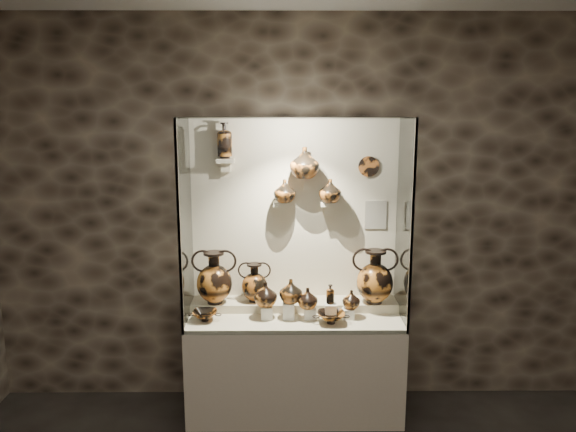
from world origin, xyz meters
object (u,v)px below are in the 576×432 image
Objects in this scene: ovoid_vase_c at (330,191)px; amphora_left at (214,277)px; jug_c at (308,298)px; ovoid_vase_a at (285,191)px; amphora_mid at (255,282)px; ovoid_vase_b at (305,163)px; jug_e at (351,299)px; kylix_right at (331,316)px; jug_a at (266,294)px; amphora_right at (375,276)px; jug_b at (291,291)px; kylix_left at (205,315)px; lekythos_tall at (225,138)px; lekythos_small at (330,293)px.

amphora_left is at bearing -160.83° from ovoid_vase_c.
ovoid_vase_a reaches higher than jug_c.
ovoid_vase_b is (0.40, 0.01, 0.98)m from amphora_mid.
jug_e is 0.53× the size of kylix_right.
amphora_left is 2.24× the size of jug_a.
amphora_right reaches higher than kylix_right.
jug_e is at bearing -36.68° from amphora_mid.
amphora_mid reaches higher than jug_c.
jug_b is 0.70m from kylix_left.
jug_e is (0.35, 0.03, -0.02)m from jug_c.
kylix_right is 1.05m from ovoid_vase_a.
amphora_mid is 0.49m from jug_c.
lekythos_tall is (-1.20, 0.11, 1.11)m from amphora_right.
jug_b is 0.69× the size of kylix_right.
lekythos_small is 1.04m from ovoid_vase_b.
ovoid_vase_a is (0.25, 0.04, 0.75)m from amphora_mid.
ovoid_vase_c is at bearing 94.28° from kylix_right.
jug_b is at bearing -128.55° from ovoid_vase_c.
lekythos_tall is (-0.52, 0.27, 1.17)m from jug_b.
kylix_right is (0.00, -0.11, -0.15)m from lekythos_small.
ovoid_vase_a is 0.36m from ovoid_vase_c.
ovoid_vase_a reaches higher than lekythos_small.
jug_b is at bearing -144.56° from amphora_right.
amphora_left is 0.45m from jug_a.
ovoid_vase_a is at bearing -10.79° from amphora_left.
kylix_right is 1.48× the size of ovoid_vase_a.
ovoid_vase_b reaches higher than jug_b.
lekythos_small is (-0.37, -0.15, -0.09)m from amphora_right.
amphora_left reaches higher than jug_c.
ovoid_vase_b reaches higher than amphora_right.
ovoid_vase_c is at bearing -170.89° from amphora_right.
amphora_mid reaches higher than kylix_left.
amphora_left is 0.33m from amphora_mid.
amphora_left is 0.90m from ovoid_vase_a.
ovoid_vase_a is (0.57, 0.08, 0.69)m from amphora_left.
amphora_mid is 1.30× the size of kylix_left.
lekythos_small is 0.64× the size of kylix_right.
jug_c is at bearing -50.28° from amphora_mid.
ovoid_vase_c is at bearing 24.16° from jug_a.
jug_e is 1.15m from kylix_left.
lekythos_tall is 0.63m from ovoid_vase_a.
kylix_right is (0.60, -0.31, -0.18)m from amphora_mid.
amphora_right is 1.39m from kylix_left.
ovoid_vase_a is (0.15, 0.24, 0.78)m from jug_a.
lekythos_small is at bearing -14.15° from lekythos_tall.
lekythos_small is at bearing -135.12° from amphora_right.
jug_e is 0.88m from ovoid_vase_c.
jug_b is 0.31m from lekythos_small.
jug_b is 1.03× the size of ovoid_vase_a.
amphora_right is 1.39× the size of lekythos_tall.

